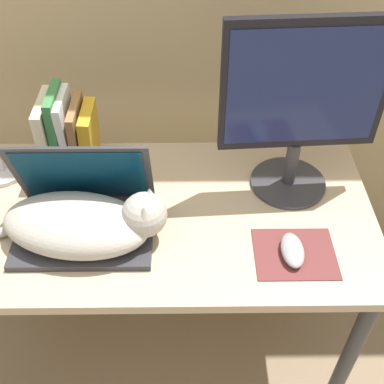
# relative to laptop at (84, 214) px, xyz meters

# --- Properties ---
(desk) EXTENTS (1.17, 0.60, 0.73)m
(desk) POSITION_rel_laptop_xyz_m (0.18, 0.05, -0.14)
(desk) COLOR tan
(desk) RESTS_ON ground_plane
(laptop) EXTENTS (0.35, 0.25, 0.25)m
(laptop) POSITION_rel_laptop_xyz_m (0.00, 0.00, 0.00)
(laptop) COLOR #2D2D33
(laptop) RESTS_ON desk
(cat) EXTENTS (0.50, 0.26, 0.15)m
(cat) POSITION_rel_laptop_xyz_m (0.01, -0.04, 0.01)
(cat) COLOR #B2ADA3
(cat) RESTS_ON desk
(external_monitor) EXTENTS (0.41, 0.21, 0.49)m
(external_monitor) POSITION_rel_laptop_xyz_m (0.55, 0.16, 0.22)
(external_monitor) COLOR #333338
(external_monitor) RESTS_ON desk
(mousepad) EXTENTS (0.20, 0.16, 0.00)m
(mousepad) POSITION_rel_laptop_xyz_m (0.53, -0.10, -0.05)
(mousepad) COLOR brown
(mousepad) RESTS_ON desk
(computer_mouse) EXTENTS (0.06, 0.11, 0.03)m
(computer_mouse) POSITION_rel_laptop_xyz_m (0.52, -0.10, -0.03)
(computer_mouse) COLOR #99999E
(computer_mouse) RESTS_ON mousepad
(book_row) EXTENTS (0.15, 0.17, 0.25)m
(book_row) POSITION_rel_laptop_xyz_m (-0.07, 0.24, 0.06)
(book_row) COLOR beige
(book_row) RESTS_ON desk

